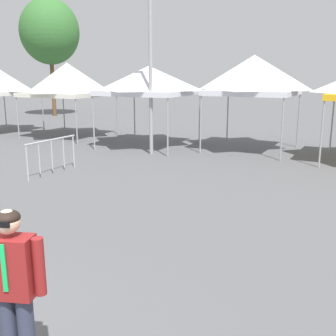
% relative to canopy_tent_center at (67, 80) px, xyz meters
% --- Properties ---
extents(canopy_tent_center, '(3.57, 3.57, 3.49)m').
position_rel_canopy_tent_center_xyz_m(canopy_tent_center, '(0.00, 0.00, 0.00)').
color(canopy_tent_center, '#9E9EA3').
rests_on(canopy_tent_center, ground).
extents(canopy_tent_behind_left, '(3.47, 3.47, 3.30)m').
position_rel_canopy_tent_center_xyz_m(canopy_tent_behind_left, '(4.74, -0.68, -0.00)').
color(canopy_tent_behind_left, '#9E9EA3').
rests_on(canopy_tent_behind_left, ground).
extents(canopy_tent_left_of_center, '(3.30, 3.30, 3.70)m').
position_rel_canopy_tent_center_xyz_m(canopy_tent_left_of_center, '(8.79, 0.36, 0.22)').
color(canopy_tent_left_of_center, '#9E9EA3').
rests_on(canopy_tent_left_of_center, ground).
extents(person_foreground, '(0.62, 0.36, 1.78)m').
position_rel_canopy_tent_center_xyz_m(person_foreground, '(10.02, -13.04, -1.69)').
color(person_foreground, '#33384C').
rests_on(person_foreground, ground).
extents(light_pole_opposite_side, '(0.36, 0.36, 8.36)m').
position_rel_canopy_tent_center_xyz_m(light_pole_opposite_side, '(5.62, -2.13, 2.02)').
color(light_pole_opposite_side, '#9E9EA3').
rests_on(light_pole_opposite_side, ground).
extents(tree_behind_tents_right, '(4.11, 4.11, 8.14)m').
position_rel_canopy_tent_center_xyz_m(tree_behind_tents_right, '(-7.64, 7.61, 3.15)').
color(tree_behind_tents_right, brown).
rests_on(tree_behind_tents_right, ground).
extents(crowd_barrier_near_person, '(0.09, 2.10, 1.08)m').
position_rel_canopy_tent_center_xyz_m(crowd_barrier_near_person, '(4.42, -6.25, -1.97)').
color(crowd_barrier_near_person, '#B7BABF').
rests_on(crowd_barrier_near_person, ground).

